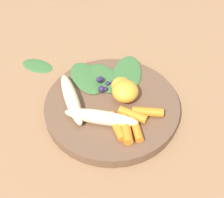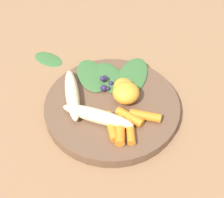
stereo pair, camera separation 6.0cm
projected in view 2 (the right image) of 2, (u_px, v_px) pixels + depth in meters
The scene contains 16 objects.
ground_plane at pixel (112, 110), 0.62m from camera, with size 2.40×2.40×0.00m, color #99704C.
bowl at pixel (112, 106), 0.61m from camera, with size 0.28×0.28×0.02m, color brown.
banana_peeled_left at pixel (97, 116), 0.56m from camera, with size 0.14×0.03×0.03m, color beige.
banana_peeled_right at pixel (72, 94), 0.60m from camera, with size 0.14×0.03×0.03m, color beige.
orange_segment_near at pixel (123, 87), 0.62m from camera, with size 0.04×0.04×0.03m, color #F4A833.
orange_segment_far at pixel (127, 94), 0.59m from camera, with size 0.05×0.05×0.04m, color #F4A833.
carrot_front at pixel (111, 126), 0.55m from camera, with size 0.02×0.02×0.06m, color orange.
carrot_mid_left at pixel (120, 131), 0.55m from camera, with size 0.02×0.02×0.06m, color orange.
carrot_mid_right at pixel (130, 130), 0.55m from camera, with size 0.02×0.02×0.06m, color orange.
carrot_rear at pixel (130, 117), 0.57m from camera, with size 0.02×0.02×0.06m, color orange.
carrot_small at pixel (145, 116), 0.57m from camera, with size 0.02×0.02×0.06m, color orange.
blueberry_pile at pixel (107, 83), 0.63m from camera, with size 0.04×0.04×0.02m.
kale_leaf_left at pixel (132, 77), 0.66m from camera, with size 0.13×0.06×0.01m, color #3D7038.
kale_leaf_right at pixel (109, 77), 0.65m from camera, with size 0.10×0.06×0.01m, color #3D7038.
kale_leaf_rear at pixel (92, 75), 0.66m from camera, with size 0.11×0.06×0.01m, color #3D7038.
kale_leaf_stray at pixel (48, 59), 0.73m from camera, with size 0.08×0.04×0.01m, color #3D7038.
Camera 2 is at (-0.10, -0.39, 0.47)m, focal length 47.63 mm.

